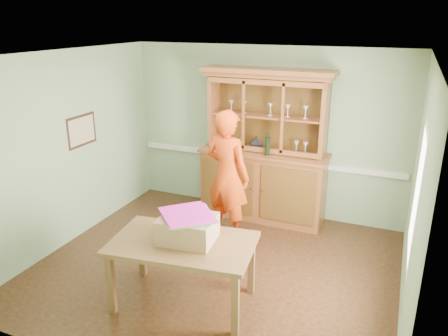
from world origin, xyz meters
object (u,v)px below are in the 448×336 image
at_px(dining_table, 183,249).
at_px(person, 228,176).
at_px(china_hutch, 264,168).
at_px(cardboard_box, 188,229).

height_order(dining_table, person, person).
xyz_separation_m(china_hutch, cardboard_box, (-0.07, -2.48, 0.08)).
relative_size(cardboard_box, person, 0.31).
relative_size(china_hutch, cardboard_box, 4.02).
relative_size(china_hutch, person, 1.24).
bearing_deg(china_hutch, dining_table, -92.54).
height_order(cardboard_box, person, person).
relative_size(china_hutch, dining_table, 1.43).
bearing_deg(person, china_hutch, -93.28).
bearing_deg(cardboard_box, dining_table, -127.18).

